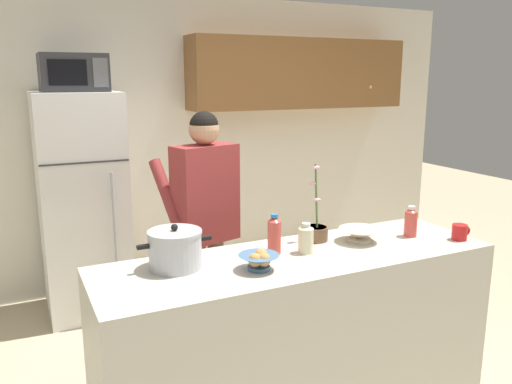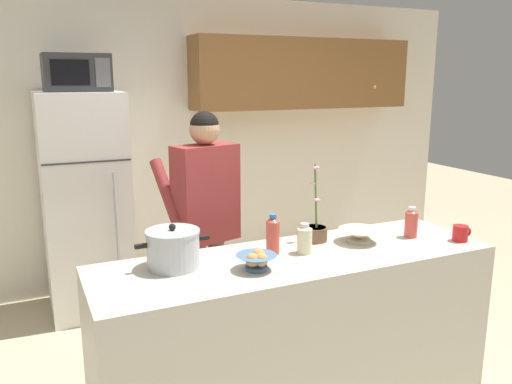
{
  "view_description": "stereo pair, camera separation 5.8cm",
  "coord_description": "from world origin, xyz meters",
  "px_view_note": "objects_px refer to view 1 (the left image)",
  "views": [
    {
      "loc": [
        -1.39,
        -2.34,
        1.89
      ],
      "look_at": [
        0.0,
        0.55,
        1.17
      ],
      "focal_mm": 36.25,
      "sensor_mm": 36.0,
      "label": 1
    },
    {
      "loc": [
        -1.34,
        -2.36,
        1.89
      ],
      "look_at": [
        0.0,
        0.55,
        1.17
      ],
      "focal_mm": 36.25,
      "sensor_mm": 36.0,
      "label": 2
    }
  ],
  "objects_px": {
    "empty_bowl": "(360,234)",
    "bottle_far_corner": "(274,234)",
    "person_near_pot": "(205,206)",
    "cooking_pot": "(175,249)",
    "bottle_near_edge": "(306,238)",
    "potted_orchid": "(315,230)",
    "refrigerator": "(83,205)",
    "bread_bowl": "(259,260)",
    "bottle_mid_counter": "(411,222)",
    "microwave": "(73,73)",
    "coffee_mug": "(460,232)"
  },
  "relations": [
    {
      "from": "bread_bowl",
      "to": "empty_bowl",
      "type": "relative_size",
      "value": 0.83
    },
    {
      "from": "empty_bowl",
      "to": "bottle_mid_counter",
      "type": "height_order",
      "value": "bottle_mid_counter"
    },
    {
      "from": "refrigerator",
      "to": "bottle_far_corner",
      "type": "xyz_separation_m",
      "value": [
        0.79,
        -1.76,
        0.14
      ]
    },
    {
      "from": "coffee_mug",
      "to": "bread_bowl",
      "type": "xyz_separation_m",
      "value": [
        -1.32,
        0.08,
        0.0
      ]
    },
    {
      "from": "microwave",
      "to": "bottle_near_edge",
      "type": "height_order",
      "value": "microwave"
    },
    {
      "from": "empty_bowl",
      "to": "potted_orchid",
      "type": "relative_size",
      "value": 0.55
    },
    {
      "from": "microwave",
      "to": "empty_bowl",
      "type": "height_order",
      "value": "microwave"
    },
    {
      "from": "cooking_pot",
      "to": "bread_bowl",
      "type": "bearing_deg",
      "value": -29.89
    },
    {
      "from": "person_near_pot",
      "to": "bottle_mid_counter",
      "type": "relative_size",
      "value": 8.75
    },
    {
      "from": "refrigerator",
      "to": "empty_bowl",
      "type": "distance_m",
      "value": 2.25
    },
    {
      "from": "bread_bowl",
      "to": "bottle_far_corner",
      "type": "distance_m",
      "value": 0.27
    },
    {
      "from": "refrigerator",
      "to": "person_near_pot",
      "type": "height_order",
      "value": "refrigerator"
    },
    {
      "from": "cooking_pot",
      "to": "bottle_far_corner",
      "type": "xyz_separation_m",
      "value": [
        0.56,
        -0.02,
        0.01
      ]
    },
    {
      "from": "bread_bowl",
      "to": "bottle_mid_counter",
      "type": "xyz_separation_m",
      "value": [
        1.1,
        0.11,
        0.04
      ]
    },
    {
      "from": "bottle_near_edge",
      "to": "person_near_pot",
      "type": "bearing_deg",
      "value": 112.26
    },
    {
      "from": "empty_bowl",
      "to": "bottle_mid_counter",
      "type": "bearing_deg",
      "value": -7.88
    },
    {
      "from": "cooking_pot",
      "to": "bottle_far_corner",
      "type": "height_order",
      "value": "cooking_pot"
    },
    {
      "from": "refrigerator",
      "to": "microwave",
      "type": "distance_m",
      "value": 1.03
    },
    {
      "from": "coffee_mug",
      "to": "potted_orchid",
      "type": "bearing_deg",
      "value": 154.98
    },
    {
      "from": "coffee_mug",
      "to": "microwave",
      "type": "bearing_deg",
      "value": 133.85
    },
    {
      "from": "bread_bowl",
      "to": "potted_orchid",
      "type": "distance_m",
      "value": 0.6
    },
    {
      "from": "bread_bowl",
      "to": "bottle_mid_counter",
      "type": "distance_m",
      "value": 1.1
    },
    {
      "from": "cooking_pot",
      "to": "refrigerator",
      "type": "bearing_deg",
      "value": 97.64
    },
    {
      "from": "potted_orchid",
      "to": "refrigerator",
      "type": "bearing_deg",
      "value": 124.33
    },
    {
      "from": "person_near_pot",
      "to": "potted_orchid",
      "type": "height_order",
      "value": "person_near_pot"
    },
    {
      "from": "microwave",
      "to": "person_near_pot",
      "type": "relative_size",
      "value": 0.29
    },
    {
      "from": "microwave",
      "to": "potted_orchid",
      "type": "height_order",
      "value": "microwave"
    },
    {
      "from": "coffee_mug",
      "to": "bottle_far_corner",
      "type": "distance_m",
      "value": 1.16
    },
    {
      "from": "person_near_pot",
      "to": "empty_bowl",
      "type": "height_order",
      "value": "person_near_pot"
    },
    {
      "from": "person_near_pot",
      "to": "bottle_near_edge",
      "type": "xyz_separation_m",
      "value": [
        0.31,
        -0.77,
        -0.04
      ]
    },
    {
      "from": "person_near_pot",
      "to": "cooking_pot",
      "type": "height_order",
      "value": "person_near_pot"
    },
    {
      "from": "empty_bowl",
      "to": "bottle_mid_counter",
      "type": "distance_m",
      "value": 0.35
    },
    {
      "from": "microwave",
      "to": "person_near_pot",
      "type": "height_order",
      "value": "microwave"
    },
    {
      "from": "bread_bowl",
      "to": "bottle_far_corner",
      "type": "relative_size",
      "value": 0.93
    },
    {
      "from": "bread_bowl",
      "to": "cooking_pot",
      "type": "bearing_deg",
      "value": 150.11
    },
    {
      "from": "person_near_pot",
      "to": "cooking_pot",
      "type": "bearing_deg",
      "value": -121.37
    },
    {
      "from": "microwave",
      "to": "cooking_pot",
      "type": "distance_m",
      "value": 1.94
    },
    {
      "from": "potted_orchid",
      "to": "coffee_mug",
      "type": "bearing_deg",
      "value": -25.02
    },
    {
      "from": "microwave",
      "to": "bottle_mid_counter",
      "type": "height_order",
      "value": "microwave"
    },
    {
      "from": "microwave",
      "to": "cooking_pot",
      "type": "relative_size",
      "value": 1.23
    },
    {
      "from": "empty_bowl",
      "to": "bottle_far_corner",
      "type": "height_order",
      "value": "bottle_far_corner"
    },
    {
      "from": "cooking_pot",
      "to": "coffee_mug",
      "type": "relative_size",
      "value": 2.99
    },
    {
      "from": "bottle_far_corner",
      "to": "potted_orchid",
      "type": "distance_m",
      "value": 0.35
    },
    {
      "from": "person_near_pot",
      "to": "empty_bowl",
      "type": "xyz_separation_m",
      "value": [
        0.71,
        -0.73,
        -0.08
      ]
    },
    {
      "from": "bottle_far_corner",
      "to": "potted_orchid",
      "type": "bearing_deg",
      "value": 17.19
    },
    {
      "from": "bottle_near_edge",
      "to": "microwave",
      "type": "bearing_deg",
      "value": 118.04
    },
    {
      "from": "microwave",
      "to": "person_near_pot",
      "type": "bearing_deg",
      "value": -58.02
    },
    {
      "from": "refrigerator",
      "to": "potted_orchid",
      "type": "relative_size",
      "value": 3.83
    },
    {
      "from": "refrigerator",
      "to": "potted_orchid",
      "type": "xyz_separation_m",
      "value": [
        1.13,
        -1.65,
        0.09
      ]
    },
    {
      "from": "coffee_mug",
      "to": "bottle_near_edge",
      "type": "distance_m",
      "value": 0.99
    }
  ]
}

